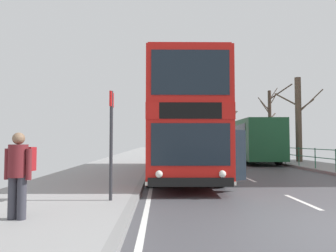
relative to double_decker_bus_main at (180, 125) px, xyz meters
name	(u,v)px	position (x,y,z in m)	size (l,w,h in m)	color
ground	(330,230)	(2.02, -8.64, -2.25)	(15.80, 140.00, 0.20)	#47474D
double_decker_bus_main	(180,125)	(0.00, 0.00, 0.00)	(3.17, 11.35, 4.36)	red
background_bus_far_lane	(247,140)	(5.73, 9.56, -0.63)	(2.79, 10.53, 3.01)	#19512D
pedestrian_railing_far_kerb	(306,154)	(7.19, 2.91, -1.43)	(0.05, 28.41, 1.06)	#236B4C
pedestrian_with_backpack	(19,169)	(-3.50, -8.19, -1.23)	(0.55, 0.57, 1.58)	#383842
bus_stop_sign_near	(111,133)	(-2.10, -6.45, -0.52)	(0.08, 0.44, 2.64)	#2D2D33
bare_tree_far_00	(270,121)	(8.84, 13.00, 1.11)	(3.05, 1.99, 6.43)	#423328
bare_tree_far_01	(298,118)	(8.83, 7.41, 0.91)	(2.39, 2.63, 5.94)	brown
bare_tree_far_02	(228,132)	(8.34, 27.62, 0.60)	(2.87, 1.60, 5.57)	#4C3D2D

